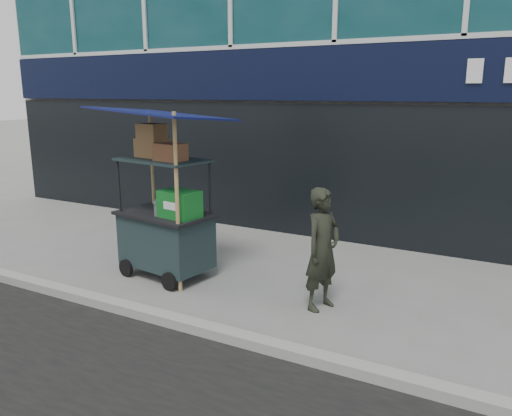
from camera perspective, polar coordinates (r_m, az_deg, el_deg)
The scene contains 4 objects.
ground at distance 5.88m, azimuth -5.37°, elevation -13.21°, with size 80.00×80.00×0.00m, color slate.
curb at distance 5.70m, azimuth -6.53°, elevation -13.43°, with size 80.00×0.18×0.12m, color #999990.
vendor_cart at distance 7.17m, azimuth -10.27°, elevation -1.24°, with size 1.95×1.51×2.42m.
vendor_man at distance 6.08m, azimuth 7.62°, elevation -4.70°, with size 0.55×0.36×1.51m, color black.
Camera 1 is at (2.95, -4.36, 2.60)m, focal length 35.00 mm.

